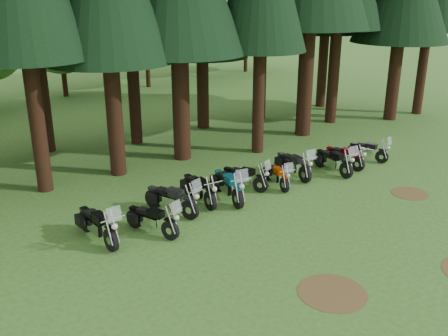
{
  "coord_description": "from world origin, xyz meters",
  "views": [
    {
      "loc": [
        -12.01,
        -8.88,
        7.38
      ],
      "look_at": [
        -1.01,
        5.0,
        1.0
      ],
      "focal_mm": 40.0,
      "sensor_mm": 36.0,
      "label": 1
    }
  ],
  "objects_px": {
    "motorcycle_6": "(276,176)",
    "motorcycle_0": "(98,226)",
    "motorcycle_8": "(333,162)",
    "motorcycle_2": "(171,200)",
    "motorcycle_10": "(368,151)",
    "motorcycle_5": "(244,178)",
    "motorcycle_1": "(152,220)",
    "motorcycle_3": "(199,190)",
    "motorcycle_9": "(344,157)",
    "motorcycle_4": "(228,186)",
    "motorcycle_7": "(293,165)"
  },
  "relations": [
    {
      "from": "motorcycle_6",
      "to": "motorcycle_0",
      "type": "bearing_deg",
      "value": -164.31
    },
    {
      "from": "motorcycle_0",
      "to": "motorcycle_5",
      "type": "height_order",
      "value": "motorcycle_0"
    },
    {
      "from": "motorcycle_3",
      "to": "motorcycle_2",
      "type": "bearing_deg",
      "value": -163.85
    },
    {
      "from": "motorcycle_6",
      "to": "motorcycle_8",
      "type": "bearing_deg",
      "value": 9.25
    },
    {
      "from": "motorcycle_1",
      "to": "motorcycle_6",
      "type": "bearing_deg",
      "value": -12.86
    },
    {
      "from": "motorcycle_5",
      "to": "motorcycle_7",
      "type": "xyz_separation_m",
      "value": [
        2.45,
        -0.25,
        0.04
      ]
    },
    {
      "from": "motorcycle_6",
      "to": "motorcycle_5",
      "type": "bearing_deg",
      "value": 169.6
    },
    {
      "from": "motorcycle_8",
      "to": "motorcycle_5",
      "type": "bearing_deg",
      "value": 174.04
    },
    {
      "from": "motorcycle_1",
      "to": "motorcycle_8",
      "type": "height_order",
      "value": "motorcycle_8"
    },
    {
      "from": "motorcycle_0",
      "to": "motorcycle_8",
      "type": "xyz_separation_m",
      "value": [
        10.48,
        -0.49,
        -0.03
      ]
    },
    {
      "from": "motorcycle_2",
      "to": "motorcycle_6",
      "type": "bearing_deg",
      "value": -22.04
    },
    {
      "from": "motorcycle_6",
      "to": "motorcycle_4",
      "type": "bearing_deg",
      "value": -166.73
    },
    {
      "from": "motorcycle_1",
      "to": "motorcycle_10",
      "type": "bearing_deg",
      "value": -16.54
    },
    {
      "from": "motorcycle_3",
      "to": "motorcycle_8",
      "type": "xyz_separation_m",
      "value": [
        6.28,
        -1.0,
        0.01
      ]
    },
    {
      "from": "motorcycle_4",
      "to": "motorcycle_5",
      "type": "relative_size",
      "value": 1.18
    },
    {
      "from": "motorcycle_1",
      "to": "motorcycle_3",
      "type": "bearing_deg",
      "value": 5.43
    },
    {
      "from": "motorcycle_1",
      "to": "motorcycle_10",
      "type": "xyz_separation_m",
      "value": [
        11.44,
        0.23,
        -0.03
      ]
    },
    {
      "from": "motorcycle_0",
      "to": "motorcycle_6",
      "type": "distance_m",
      "value": 7.51
    },
    {
      "from": "motorcycle_3",
      "to": "motorcycle_4",
      "type": "relative_size",
      "value": 0.93
    },
    {
      "from": "motorcycle_9",
      "to": "motorcycle_10",
      "type": "height_order",
      "value": "motorcycle_10"
    },
    {
      "from": "motorcycle_3",
      "to": "motorcycle_7",
      "type": "bearing_deg",
      "value": 3.05
    },
    {
      "from": "motorcycle_4",
      "to": "motorcycle_9",
      "type": "distance_m",
      "value": 6.24
    },
    {
      "from": "motorcycle_4",
      "to": "motorcycle_10",
      "type": "xyz_separation_m",
      "value": [
        7.83,
        -0.41,
        -0.1
      ]
    },
    {
      "from": "motorcycle_4",
      "to": "motorcycle_7",
      "type": "height_order",
      "value": "motorcycle_4"
    },
    {
      "from": "motorcycle_0",
      "to": "motorcycle_2",
      "type": "distance_m",
      "value": 2.88
    },
    {
      "from": "motorcycle_10",
      "to": "motorcycle_2",
      "type": "bearing_deg",
      "value": 162.92
    },
    {
      "from": "motorcycle_1",
      "to": "motorcycle_4",
      "type": "distance_m",
      "value": 3.67
    },
    {
      "from": "motorcycle_0",
      "to": "motorcycle_9",
      "type": "height_order",
      "value": "motorcycle_0"
    },
    {
      "from": "motorcycle_3",
      "to": "motorcycle_6",
      "type": "bearing_deg",
      "value": -4.08
    },
    {
      "from": "motorcycle_10",
      "to": "motorcycle_0",
      "type": "bearing_deg",
      "value": 164.99
    },
    {
      "from": "motorcycle_2",
      "to": "motorcycle_10",
      "type": "xyz_separation_m",
      "value": [
        10.14,
        -0.67,
        -0.08
      ]
    },
    {
      "from": "motorcycle_7",
      "to": "motorcycle_8",
      "type": "relative_size",
      "value": 1.02
    },
    {
      "from": "motorcycle_4",
      "to": "motorcycle_6",
      "type": "relative_size",
      "value": 1.24
    },
    {
      "from": "motorcycle_3",
      "to": "motorcycle_6",
      "type": "distance_m",
      "value": 3.37
    },
    {
      "from": "motorcycle_2",
      "to": "motorcycle_4",
      "type": "xyz_separation_m",
      "value": [
        2.31,
        -0.26,
        0.02
      ]
    },
    {
      "from": "motorcycle_7",
      "to": "motorcycle_8",
      "type": "xyz_separation_m",
      "value": [
        1.68,
        -0.72,
        -0.01
      ]
    },
    {
      "from": "motorcycle_6",
      "to": "motorcycle_8",
      "type": "distance_m",
      "value": 3.0
    },
    {
      "from": "motorcycle_3",
      "to": "motorcycle_4",
      "type": "height_order",
      "value": "motorcycle_4"
    },
    {
      "from": "motorcycle_8",
      "to": "motorcycle_2",
      "type": "bearing_deg",
      "value": -178.55
    },
    {
      "from": "motorcycle_10",
      "to": "motorcycle_8",
      "type": "bearing_deg",
      "value": 169.12
    },
    {
      "from": "motorcycle_5",
      "to": "motorcycle_9",
      "type": "height_order",
      "value": "motorcycle_5"
    },
    {
      "from": "motorcycle_0",
      "to": "motorcycle_4",
      "type": "bearing_deg",
      "value": -1.55
    },
    {
      "from": "motorcycle_6",
      "to": "motorcycle_10",
      "type": "height_order",
      "value": "motorcycle_6"
    },
    {
      "from": "motorcycle_5",
      "to": "motorcycle_10",
      "type": "height_order",
      "value": "motorcycle_5"
    },
    {
      "from": "motorcycle_6",
      "to": "motorcycle_9",
      "type": "relative_size",
      "value": 0.94
    },
    {
      "from": "motorcycle_8",
      "to": "motorcycle_9",
      "type": "height_order",
      "value": "motorcycle_8"
    },
    {
      "from": "motorcycle_5",
      "to": "motorcycle_10",
      "type": "xyz_separation_m",
      "value": [
        6.66,
        -0.86,
        -0.03
      ]
    },
    {
      "from": "motorcycle_3",
      "to": "motorcycle_9",
      "type": "xyz_separation_m",
      "value": [
        7.22,
        -0.8,
        -0.04
      ]
    },
    {
      "from": "motorcycle_2",
      "to": "motorcycle_9",
      "type": "height_order",
      "value": "motorcycle_2"
    },
    {
      "from": "motorcycle_2",
      "to": "motorcycle_6",
      "type": "height_order",
      "value": "motorcycle_2"
    }
  ]
}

